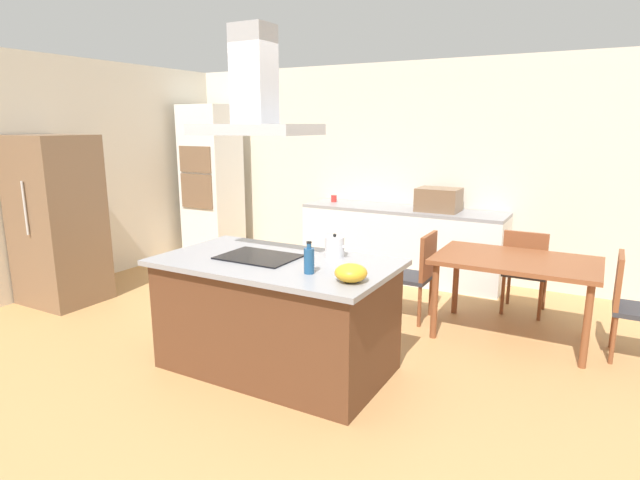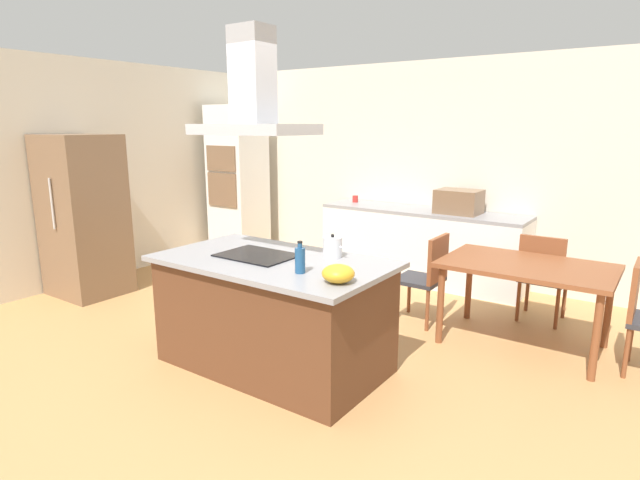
{
  "view_description": "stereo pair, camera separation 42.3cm",
  "coord_description": "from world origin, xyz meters",
  "px_view_note": "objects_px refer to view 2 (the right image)",
  "views": [
    {
      "loc": [
        2.19,
        -3.21,
        1.93
      ],
      "look_at": [
        0.17,
        0.4,
        1.0
      ],
      "focal_mm": 29.02,
      "sensor_mm": 36.0,
      "label": 1
    },
    {
      "loc": [
        2.54,
        -2.99,
        1.93
      ],
      "look_at": [
        0.17,
        0.4,
        1.0
      ],
      "focal_mm": 29.02,
      "sensor_mm": 36.0,
      "label": 2
    }
  ],
  "objects_px": {
    "cooktop": "(257,255)",
    "coffee_mug_red": "(355,199)",
    "countertop_microwave": "(459,202)",
    "dining_table": "(527,273)",
    "chair_facing_back_wall": "(542,273)",
    "range_hood": "(253,100)",
    "chair_at_left_end": "(427,274)",
    "refrigerator": "(84,216)",
    "tea_kettle": "(333,247)",
    "olive_oil_bottle": "(300,260)",
    "wall_oven_stack": "(238,181)",
    "mixing_bowl": "(338,274)"
  },
  "relations": [
    {
      "from": "cooktop",
      "to": "coffee_mug_red",
      "type": "height_order",
      "value": "coffee_mug_red"
    },
    {
      "from": "countertop_microwave",
      "to": "dining_table",
      "type": "distance_m",
      "value": 1.76
    },
    {
      "from": "chair_facing_back_wall",
      "to": "range_hood",
      "type": "height_order",
      "value": "range_hood"
    },
    {
      "from": "dining_table",
      "to": "chair_at_left_end",
      "type": "xyz_separation_m",
      "value": [
        -0.92,
        0.0,
        -0.16
      ]
    },
    {
      "from": "cooktop",
      "to": "refrigerator",
      "type": "xyz_separation_m",
      "value": [
        -2.82,
        0.21,
        0.0
      ]
    },
    {
      "from": "refrigerator",
      "to": "dining_table",
      "type": "height_order",
      "value": "refrigerator"
    },
    {
      "from": "cooktop",
      "to": "dining_table",
      "type": "height_order",
      "value": "cooktop"
    },
    {
      "from": "dining_table",
      "to": "chair_facing_back_wall",
      "type": "bearing_deg",
      "value": 90.0
    },
    {
      "from": "tea_kettle",
      "to": "olive_oil_bottle",
      "type": "distance_m",
      "value": 0.5
    },
    {
      "from": "chair_at_left_end",
      "to": "countertop_microwave",
      "type": "bearing_deg",
      "value": 98.64
    },
    {
      "from": "chair_at_left_end",
      "to": "dining_table",
      "type": "bearing_deg",
      "value": 0.0
    },
    {
      "from": "wall_oven_stack",
      "to": "chair_at_left_end",
      "type": "relative_size",
      "value": 2.47
    },
    {
      "from": "wall_oven_stack",
      "to": "chair_at_left_end",
      "type": "height_order",
      "value": "wall_oven_stack"
    },
    {
      "from": "refrigerator",
      "to": "chair_at_left_end",
      "type": "bearing_deg",
      "value": 20.62
    },
    {
      "from": "olive_oil_bottle",
      "to": "wall_oven_stack",
      "type": "height_order",
      "value": "wall_oven_stack"
    },
    {
      "from": "olive_oil_bottle",
      "to": "coffee_mug_red",
      "type": "relative_size",
      "value": 2.56
    },
    {
      "from": "mixing_bowl",
      "to": "coffee_mug_red",
      "type": "bearing_deg",
      "value": 119.4
    },
    {
      "from": "mixing_bowl",
      "to": "olive_oil_bottle",
      "type": "bearing_deg",
      "value": 174.58
    },
    {
      "from": "countertop_microwave",
      "to": "chair_at_left_end",
      "type": "bearing_deg",
      "value": -81.36
    },
    {
      "from": "mixing_bowl",
      "to": "refrigerator",
      "type": "distance_m",
      "value": 3.76
    },
    {
      "from": "refrigerator",
      "to": "chair_facing_back_wall",
      "type": "relative_size",
      "value": 2.04
    },
    {
      "from": "refrigerator",
      "to": "range_hood",
      "type": "height_order",
      "value": "range_hood"
    },
    {
      "from": "mixing_bowl",
      "to": "countertop_microwave",
      "type": "distance_m",
      "value": 3.12
    },
    {
      "from": "refrigerator",
      "to": "countertop_microwave",
      "type": "bearing_deg",
      "value": 38.03
    },
    {
      "from": "countertop_microwave",
      "to": "chair_facing_back_wall",
      "type": "relative_size",
      "value": 0.56
    },
    {
      "from": "tea_kettle",
      "to": "wall_oven_stack",
      "type": "distance_m",
      "value": 4.01
    },
    {
      "from": "cooktop",
      "to": "coffee_mug_red",
      "type": "xyz_separation_m",
      "value": [
        -0.88,
        2.95,
        0.04
      ]
    },
    {
      "from": "coffee_mug_red",
      "to": "wall_oven_stack",
      "type": "height_order",
      "value": "wall_oven_stack"
    },
    {
      "from": "mixing_bowl",
      "to": "range_hood",
      "type": "height_order",
      "value": "range_hood"
    },
    {
      "from": "cooktop",
      "to": "tea_kettle",
      "type": "xyz_separation_m",
      "value": [
        0.51,
        0.31,
        0.08
      ]
    },
    {
      "from": "countertop_microwave",
      "to": "dining_table",
      "type": "bearing_deg",
      "value": -49.59
    },
    {
      "from": "mixing_bowl",
      "to": "countertop_microwave",
      "type": "xyz_separation_m",
      "value": [
        -0.33,
        3.1,
        0.08
      ]
    },
    {
      "from": "countertop_microwave",
      "to": "tea_kettle",
      "type": "bearing_deg",
      "value": -91.63
    },
    {
      "from": "mixing_bowl",
      "to": "dining_table",
      "type": "bearing_deg",
      "value": 66.26
    },
    {
      "from": "mixing_bowl",
      "to": "cooktop",
      "type": "bearing_deg",
      "value": 166.45
    },
    {
      "from": "refrigerator",
      "to": "chair_facing_back_wall",
      "type": "distance_m",
      "value": 4.97
    },
    {
      "from": "cooktop",
      "to": "refrigerator",
      "type": "distance_m",
      "value": 2.83
    },
    {
      "from": "wall_oven_stack",
      "to": "chair_facing_back_wall",
      "type": "relative_size",
      "value": 2.47
    },
    {
      "from": "olive_oil_bottle",
      "to": "refrigerator",
      "type": "bearing_deg",
      "value": 173.25
    },
    {
      "from": "mixing_bowl",
      "to": "chair_at_left_end",
      "type": "distance_m",
      "value": 1.85
    },
    {
      "from": "wall_oven_stack",
      "to": "dining_table",
      "type": "xyz_separation_m",
      "value": [
        4.44,
        -1.08,
        -0.43
      ]
    },
    {
      "from": "tea_kettle",
      "to": "chair_at_left_end",
      "type": "bearing_deg",
      "value": 77.81
    },
    {
      "from": "olive_oil_bottle",
      "to": "dining_table",
      "type": "relative_size",
      "value": 0.16
    },
    {
      "from": "countertop_microwave",
      "to": "coffee_mug_red",
      "type": "relative_size",
      "value": 5.56
    },
    {
      "from": "wall_oven_stack",
      "to": "chair_facing_back_wall",
      "type": "height_order",
      "value": "wall_oven_stack"
    },
    {
      "from": "dining_table",
      "to": "chair_facing_back_wall",
      "type": "xyz_separation_m",
      "value": [
        0.0,
        0.67,
        -0.16
      ]
    },
    {
      "from": "refrigerator",
      "to": "coffee_mug_red",
      "type": "bearing_deg",
      "value": 54.6
    },
    {
      "from": "cooktop",
      "to": "chair_facing_back_wall",
      "type": "distance_m",
      "value": 2.84
    },
    {
      "from": "olive_oil_bottle",
      "to": "chair_facing_back_wall",
      "type": "bearing_deg",
      "value": 65.01
    },
    {
      "from": "refrigerator",
      "to": "dining_table",
      "type": "xyz_separation_m",
      "value": [
        4.52,
        1.36,
        -0.24
      ]
    }
  ]
}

